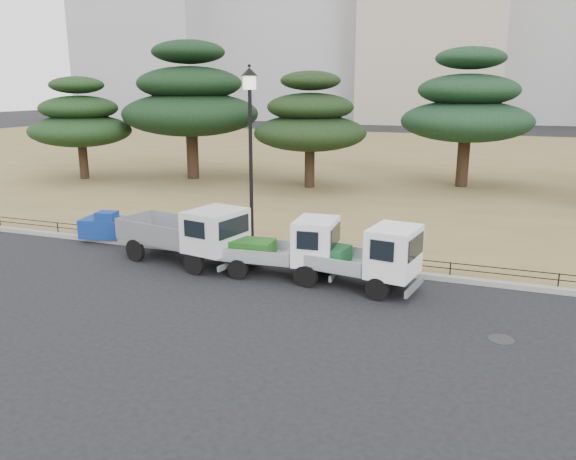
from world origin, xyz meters
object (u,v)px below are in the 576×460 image
at_px(truck_large, 188,232).
at_px(truck_kei_rear, 363,256).
at_px(truck_kei_front, 288,247).
at_px(street_lamp, 250,131).
at_px(tarp_pile, 104,226).

distance_m(truck_large, truck_kei_rear, 5.99).
height_order(truck_kei_front, street_lamp, street_lamp).
height_order(truck_large, truck_kei_front, truck_large).
distance_m(truck_kei_rear, street_lamp, 5.76).
bearing_deg(truck_kei_front, tarp_pile, 165.60).
xyz_separation_m(truck_large, truck_kei_front, (3.59, -0.13, -0.15)).
bearing_deg(truck_large, street_lamp, 53.13).
distance_m(truck_kei_front, tarp_pile, 8.23).
height_order(truck_kei_front, tarp_pile, truck_kei_front).
bearing_deg(truck_kei_rear, truck_large, -174.43).
xyz_separation_m(truck_kei_rear, tarp_pile, (-10.47, 1.72, -0.40)).
distance_m(truck_kei_front, truck_kei_rear, 2.40).
bearing_deg(street_lamp, truck_large, -138.84).
xyz_separation_m(truck_large, street_lamp, (1.67, 1.46, 3.24)).
height_order(truck_large, tarp_pile, truck_large).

